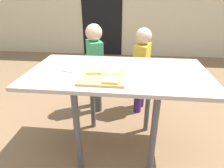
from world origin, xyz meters
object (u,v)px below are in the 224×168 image
(dining_table, at_px, (118,81))
(pizza_slice_far_right, at_px, (113,71))
(pizza_slice_near_right, at_px, (111,79))
(pizza_slice_far_left, at_px, (94,70))
(plate_white_left, at_px, (74,68))
(child_right, at_px, (141,66))
(cutting_board, at_px, (103,77))
(child_left, at_px, (95,62))

(dining_table, bearing_deg, pizza_slice_far_right, -111.40)
(dining_table, bearing_deg, pizza_slice_near_right, -97.37)
(pizza_slice_far_left, xyz_separation_m, plate_white_left, (-0.19, 0.09, -0.02))
(pizza_slice_near_right, xyz_separation_m, child_right, (0.25, 0.93, -0.23))
(dining_table, distance_m, child_right, 0.74)
(cutting_board, relative_size, child_right, 0.32)
(plate_white_left, height_order, child_left, child_left)
(cutting_board, height_order, child_right, child_right)
(pizza_slice_far_right, xyz_separation_m, child_left, (-0.29, 0.75, -0.19))
(child_left, bearing_deg, pizza_slice_near_right, -72.05)
(child_left, relative_size, child_right, 1.04)
(pizza_slice_far_left, relative_size, pizza_slice_near_right, 1.08)
(plate_white_left, bearing_deg, pizza_slice_far_left, -26.20)
(pizza_slice_near_right, bearing_deg, dining_table, 82.63)
(pizza_slice_far_left, xyz_separation_m, child_right, (0.39, 0.77, -0.23))
(plate_white_left, xyz_separation_m, child_left, (0.05, 0.65, -0.17))
(dining_table, bearing_deg, cutting_board, -124.17)
(pizza_slice_far_right, bearing_deg, pizza_slice_near_right, -89.18)
(child_left, bearing_deg, child_right, 3.60)
(pizza_slice_far_right, relative_size, child_right, 0.13)
(cutting_board, height_order, pizza_slice_far_left, pizza_slice_far_left)
(plate_white_left, relative_size, child_left, 0.18)
(dining_table, distance_m, pizza_slice_near_right, 0.26)
(plate_white_left, distance_m, child_left, 0.67)
(cutting_board, xyz_separation_m, plate_white_left, (-0.27, 0.16, -0.00))
(cutting_board, height_order, pizza_slice_far_right, pizza_slice_far_right)
(pizza_slice_far_left, height_order, pizza_slice_near_right, same)
(cutting_board, height_order, child_left, child_left)
(pizza_slice_far_right, xyz_separation_m, plate_white_left, (-0.33, 0.10, -0.02))
(cutting_board, bearing_deg, dining_table, 55.83)
(dining_table, xyz_separation_m, pizza_slice_far_left, (-0.18, -0.07, 0.11))
(cutting_board, distance_m, child_right, 0.92)
(pizza_slice_far_right, bearing_deg, plate_white_left, 163.51)
(child_left, bearing_deg, cutting_board, -74.80)
(cutting_board, xyz_separation_m, child_left, (-0.22, 0.81, -0.17))
(pizza_slice_far_right, bearing_deg, dining_table, 68.60)
(child_right, bearing_deg, child_left, -176.40)
(pizza_slice_far_left, bearing_deg, cutting_board, -42.34)
(cutting_board, relative_size, pizza_slice_near_right, 2.44)
(dining_table, xyz_separation_m, child_right, (0.22, 0.70, -0.11))
(dining_table, xyz_separation_m, pizza_slice_far_right, (-0.03, -0.08, 0.11))
(pizza_slice_far_right, bearing_deg, child_left, 111.05)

